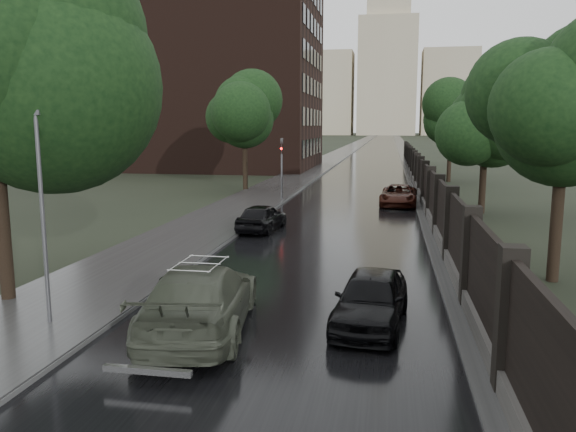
# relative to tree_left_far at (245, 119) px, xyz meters

# --- Properties ---
(ground) EXTENTS (800.00, 800.00, 0.00)m
(ground) POSITION_rel_tree_left_far_xyz_m (8.00, -30.00, -5.24)
(ground) COLOR black
(ground) RESTS_ON ground
(road) EXTENTS (8.00, 420.00, 0.02)m
(road) POSITION_rel_tree_left_far_xyz_m (8.00, 160.00, -5.23)
(road) COLOR black
(road) RESTS_ON ground
(sidewalk_left) EXTENTS (4.00, 420.00, 0.16)m
(sidewalk_left) POSITION_rel_tree_left_far_xyz_m (2.00, 160.00, -5.16)
(sidewalk_left) COLOR #2D2D2D
(sidewalk_left) RESTS_ON ground
(verge_right) EXTENTS (3.00, 420.00, 0.08)m
(verge_right) POSITION_rel_tree_left_far_xyz_m (13.50, 160.00, -5.20)
(verge_right) COLOR #2D2D2D
(verge_right) RESTS_ON ground
(fence_right) EXTENTS (0.45, 75.72, 2.70)m
(fence_right) POSITION_rel_tree_left_far_xyz_m (12.60, 2.01, -4.23)
(fence_right) COLOR #383533
(fence_right) RESTS_ON ground
(tree_left_far) EXTENTS (4.25, 4.25, 7.39)m
(tree_left_far) POSITION_rel_tree_left_far_xyz_m (0.00, 0.00, 0.00)
(tree_left_far) COLOR black
(tree_left_far) RESTS_ON ground
(tree_right_a) EXTENTS (4.08, 4.08, 7.01)m
(tree_right_a) POSITION_rel_tree_left_far_xyz_m (15.50, -22.00, -0.29)
(tree_right_a) COLOR black
(tree_right_a) RESTS_ON ground
(tree_right_b) EXTENTS (4.08, 4.08, 7.01)m
(tree_right_b) POSITION_rel_tree_left_far_xyz_m (15.50, -8.00, -0.29)
(tree_right_b) COLOR black
(tree_right_b) RESTS_ON ground
(tree_right_c) EXTENTS (4.08, 4.08, 7.01)m
(tree_right_c) POSITION_rel_tree_left_far_xyz_m (15.50, 10.00, -0.29)
(tree_right_c) COLOR black
(tree_right_c) RESTS_ON ground
(lamp_post) EXTENTS (0.25, 0.12, 5.11)m
(lamp_post) POSITION_rel_tree_left_far_xyz_m (2.60, -28.50, -2.57)
(lamp_post) COLOR #59595E
(lamp_post) RESTS_ON ground
(traffic_light) EXTENTS (0.16, 0.32, 4.00)m
(traffic_light) POSITION_rel_tree_left_far_xyz_m (3.70, -5.01, -2.84)
(traffic_light) COLOR #59595E
(traffic_light) RESTS_ON ground
(brick_building) EXTENTS (24.00, 18.00, 20.00)m
(brick_building) POSITION_rel_tree_left_far_xyz_m (-10.00, 22.00, 4.76)
(brick_building) COLOR black
(brick_building) RESTS_ON ground
(stalinist_tower) EXTENTS (92.00, 30.00, 159.00)m
(stalinist_tower) POSITION_rel_tree_left_far_xyz_m (8.00, 270.00, 33.14)
(stalinist_tower) COLOR tan
(stalinist_tower) RESTS_ON ground
(volga_sedan) EXTENTS (2.93, 5.71, 1.58)m
(volga_sedan) POSITION_rel_tree_left_far_xyz_m (6.20, -28.06, -4.45)
(volga_sedan) COLOR #404537
(volga_sedan) RESTS_ON ground
(hatchback_left) EXTENTS (1.92, 3.89, 1.28)m
(hatchback_left) POSITION_rel_tree_left_far_xyz_m (4.78, -15.42, -4.60)
(hatchback_left) COLOR black
(hatchback_left) RESTS_ON ground
(car_right_near) EXTENTS (1.97, 4.05, 1.33)m
(car_right_near) POSITION_rel_tree_left_far_xyz_m (10.09, -26.96, -4.58)
(car_right_near) COLOR black
(car_right_near) RESTS_ON ground
(car_right_far) EXTENTS (2.35, 4.68, 1.27)m
(car_right_far) POSITION_rel_tree_left_far_xyz_m (11.04, -5.88, -4.61)
(car_right_far) COLOR black
(car_right_far) RESTS_ON ground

